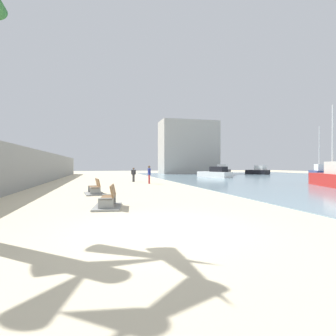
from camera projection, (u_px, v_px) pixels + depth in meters
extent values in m
plane|color=beige|center=(119.00, 184.00, 25.04)|extent=(120.00, 120.00, 0.00)
cube|color=gray|center=(32.00, 168.00, 23.17)|extent=(0.80, 64.00, 3.21)
cube|color=#7A99A8|center=(326.00, 180.00, 30.96)|extent=(36.00, 68.00, 0.04)
cube|color=gray|center=(106.00, 204.00, 10.62)|extent=(0.62, 0.27, 0.50)
cube|color=gray|center=(109.00, 200.00, 12.01)|extent=(0.62, 0.27, 0.50)
cube|color=olive|center=(108.00, 197.00, 11.31)|extent=(0.69, 1.65, 0.06)
cube|color=olive|center=(113.00, 191.00, 11.34)|extent=(0.35, 1.61, 0.50)
cube|color=gray|center=(108.00, 207.00, 11.31)|extent=(1.34, 2.22, 0.08)
cube|color=gray|center=(95.00, 191.00, 15.91)|extent=(0.62, 0.28, 0.50)
cube|color=gray|center=(93.00, 189.00, 17.21)|extent=(0.62, 0.28, 0.50)
cube|color=olive|center=(94.00, 187.00, 16.56)|extent=(0.70, 1.65, 0.06)
cube|color=olive|center=(98.00, 182.00, 16.64)|extent=(0.37, 1.61, 0.50)
cube|color=gray|center=(94.00, 194.00, 16.57)|extent=(1.36, 2.23, 0.08)
cylinder|color=#333338|center=(133.00, 178.00, 28.82)|extent=(0.12, 0.12, 0.77)
cylinder|color=#333338|center=(134.00, 178.00, 28.81)|extent=(0.12, 0.12, 0.77)
cube|color=#333338|center=(134.00, 172.00, 28.81)|extent=(0.36, 0.28, 0.55)
sphere|color=brown|center=(134.00, 169.00, 28.81)|extent=(0.21, 0.21, 0.21)
cylinder|color=#333338|center=(132.00, 172.00, 28.84)|extent=(0.09, 0.09, 0.49)
cylinder|color=#333338|center=(136.00, 172.00, 28.78)|extent=(0.09, 0.09, 0.49)
cylinder|color=#B22D33|center=(149.00, 179.00, 25.76)|extent=(0.12, 0.12, 0.89)
cylinder|color=#B22D33|center=(149.00, 179.00, 25.65)|extent=(0.12, 0.12, 0.89)
cube|color=navy|center=(149.00, 172.00, 25.70)|extent=(0.25, 0.35, 0.63)
sphere|color=brown|center=(149.00, 167.00, 25.69)|extent=(0.24, 0.24, 0.24)
cylinder|color=navy|center=(148.00, 171.00, 25.89)|extent=(0.09, 0.09, 0.56)
cylinder|color=navy|center=(150.00, 171.00, 25.50)|extent=(0.09, 0.09, 0.56)
cube|color=black|center=(257.00, 172.00, 51.86)|extent=(3.75, 4.72, 0.84)
cube|color=white|center=(260.00, 168.00, 51.36)|extent=(2.16, 2.32, 0.90)
cube|color=black|center=(223.00, 172.00, 45.55)|extent=(5.79, 7.68, 1.04)
cube|color=white|center=(223.00, 167.00, 44.44)|extent=(3.03, 3.67, 0.89)
cube|color=navy|center=(320.00, 174.00, 37.62)|extent=(4.80, 6.11, 1.02)
cube|color=white|center=(321.00, 167.00, 36.74)|extent=(2.52, 2.94, 0.90)
cylinder|color=silver|center=(319.00, 148.00, 37.87)|extent=(0.12, 0.12, 6.36)
cube|color=white|center=(214.00, 174.00, 38.93)|extent=(3.50, 6.09, 0.82)
cube|color=black|center=(218.00, 169.00, 38.19)|extent=(1.96, 2.82, 0.76)
cube|color=red|center=(334.00, 180.00, 22.09)|extent=(4.06, 6.45, 1.06)
cylinder|color=silver|center=(333.00, 139.00, 22.36)|extent=(0.12, 0.12, 5.84)
cube|color=#ADAAA3|center=(188.00, 148.00, 56.16)|extent=(12.00, 6.00, 11.10)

